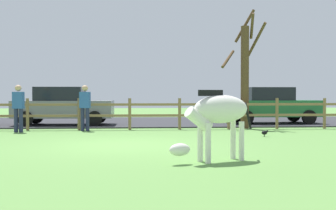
# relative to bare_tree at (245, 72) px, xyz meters

# --- Properties ---
(ground_plane) EXTENTS (60.00, 60.00, 0.00)m
(ground_plane) POSITION_rel_bare_tree_xyz_m (-4.55, -5.37, -2.18)
(ground_plane) COLOR #5B8C42
(parking_asphalt) EXTENTS (28.00, 7.40, 0.05)m
(parking_asphalt) POSITION_rel_bare_tree_xyz_m (-4.55, 3.93, -2.16)
(parking_asphalt) COLOR #2D2D33
(parking_asphalt) RESTS_ON ground_plane
(paddock_fence) EXTENTS (20.53, 0.11, 1.17)m
(paddock_fence) POSITION_rel_bare_tree_xyz_m (-5.34, -0.37, -1.52)
(paddock_fence) COLOR olive
(paddock_fence) RESTS_ON ground_plane
(bare_tree) EXTENTS (1.75, 1.33, 4.63)m
(bare_tree) POSITION_rel_bare_tree_xyz_m (0.00, 0.00, 0.00)
(bare_tree) COLOR #513A23
(bare_tree) RESTS_ON ground_plane
(zebra) EXTENTS (1.81, 1.05, 1.41)m
(zebra) POSITION_rel_bare_tree_xyz_m (-2.60, -8.34, -1.26)
(zebra) COLOR white
(zebra) RESTS_ON ground_plane
(crow_on_grass) EXTENTS (0.21, 0.10, 0.20)m
(crow_on_grass) POSITION_rel_bare_tree_xyz_m (-0.20, -3.39, -2.06)
(crow_on_grass) COLOR black
(crow_on_grass) RESTS_ON ground_plane
(parked_car_grey) EXTENTS (4.05, 1.98, 1.56)m
(parked_car_grey) POSITION_rel_bare_tree_xyz_m (-7.17, 1.76, -1.34)
(parked_car_grey) COLOR slate
(parked_car_grey) RESTS_ON parking_asphalt
(parked_car_green) EXTENTS (4.05, 1.98, 1.56)m
(parked_car_green) POSITION_rel_bare_tree_xyz_m (1.67, 2.15, -1.34)
(parked_car_green) COLOR #236B38
(parked_car_green) RESTS_ON parking_asphalt
(visitor_left_of_tree) EXTENTS (0.39, 0.28, 1.64)m
(visitor_left_of_tree) POSITION_rel_bare_tree_xyz_m (-8.24, -1.20, -1.28)
(visitor_left_of_tree) COLOR #232847
(visitor_left_of_tree) RESTS_ON ground_plane
(visitor_right_of_tree) EXTENTS (0.39, 0.28, 1.64)m
(visitor_right_of_tree) POSITION_rel_bare_tree_xyz_m (-6.01, -0.78, -1.28)
(visitor_right_of_tree) COLOR #232847
(visitor_right_of_tree) RESTS_ON ground_plane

